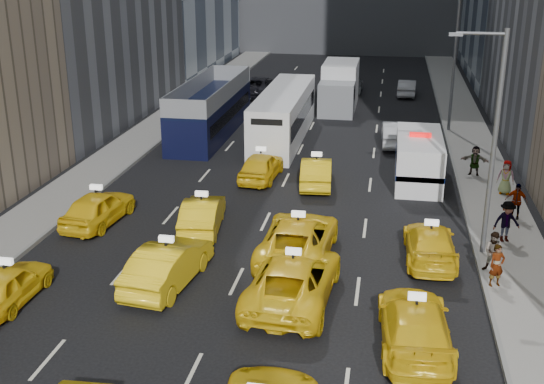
% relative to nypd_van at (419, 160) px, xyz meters
% --- Properties ---
extents(sidewalk_west, '(3.00, 90.00, 0.15)m').
position_rel_nypd_van_xyz_m(sidewalk_west, '(-17.45, 3.94, -1.12)').
color(sidewalk_west, gray).
rests_on(sidewalk_west, ground).
extents(sidewalk_east, '(3.00, 90.00, 0.15)m').
position_rel_nypd_van_xyz_m(sidewalk_east, '(3.55, 3.94, -1.12)').
color(sidewalk_east, gray).
rests_on(sidewalk_east, ground).
extents(curb_west, '(0.15, 90.00, 0.18)m').
position_rel_nypd_van_xyz_m(curb_west, '(-16.00, 3.94, -1.10)').
color(curb_west, slate).
rests_on(curb_west, ground).
extents(curb_east, '(0.15, 90.00, 0.18)m').
position_rel_nypd_van_xyz_m(curb_east, '(2.10, 3.94, -1.10)').
color(curb_east, slate).
rests_on(curb_east, ground).
extents(streetlight_near, '(2.15, 0.22, 9.00)m').
position_rel_nypd_van_xyz_m(streetlight_near, '(2.24, -9.06, 3.73)').
color(streetlight_near, '#595B60').
rests_on(streetlight_near, ground).
extents(streetlight_far, '(2.15, 0.22, 9.00)m').
position_rel_nypd_van_xyz_m(streetlight_far, '(2.24, 10.94, 3.73)').
color(streetlight_far, '#595B60').
rests_on(streetlight_far, ground).
extents(taxi_8, '(1.68, 4.05, 1.37)m').
position_rel_nypd_van_xyz_m(taxi_8, '(-14.41, -16.00, -0.51)').
color(taxi_8, yellow).
rests_on(taxi_8, ground).
extents(taxi_9, '(2.29, 5.05, 1.61)m').
position_rel_nypd_van_xyz_m(taxi_9, '(-9.37, -13.72, -0.39)').
color(taxi_9, yellow).
rests_on(taxi_9, ground).
extents(taxi_10, '(3.10, 6.14, 1.66)m').
position_rel_nypd_van_xyz_m(taxi_10, '(-4.66, -14.12, -0.36)').
color(taxi_10, yellow).
rests_on(taxi_10, ground).
extents(taxi_11, '(2.44, 5.37, 1.52)m').
position_rel_nypd_van_xyz_m(taxi_11, '(-0.53, -16.41, -0.43)').
color(taxi_11, yellow).
rests_on(taxi_11, ground).
extents(taxi_12, '(2.25, 4.64, 1.53)m').
position_rel_nypd_van_xyz_m(taxi_12, '(-14.30, -8.60, -0.43)').
color(taxi_12, yellow).
rests_on(taxi_12, ground).
extents(taxi_13, '(2.11, 4.63, 1.47)m').
position_rel_nypd_van_xyz_m(taxi_13, '(-9.50, -8.48, -0.46)').
color(taxi_13, yellow).
rests_on(taxi_13, ground).
extents(taxi_14, '(2.92, 5.99, 1.64)m').
position_rel_nypd_van_xyz_m(taxi_14, '(-4.98, -10.55, -0.37)').
color(taxi_14, yellow).
rests_on(taxi_14, ground).
extents(taxi_15, '(2.09, 4.82, 1.38)m').
position_rel_nypd_van_xyz_m(taxi_15, '(0.21, -9.91, -0.50)').
color(taxi_15, yellow).
rests_on(taxi_15, ground).
extents(taxi_16, '(2.03, 4.47, 1.49)m').
position_rel_nypd_van_xyz_m(taxi_16, '(-8.27, -1.18, -0.45)').
color(taxi_16, yellow).
rests_on(taxi_16, ground).
extents(taxi_17, '(1.94, 4.59, 1.47)m').
position_rel_nypd_van_xyz_m(taxi_17, '(-5.25, -1.61, -0.45)').
color(taxi_17, yellow).
rests_on(taxi_17, ground).
extents(nypd_van, '(2.87, 6.30, 2.63)m').
position_rel_nypd_van_xyz_m(nypd_van, '(0.00, 0.00, 0.00)').
color(nypd_van, white).
rests_on(nypd_van, ground).
extents(double_decker, '(4.07, 12.45, 3.56)m').
position_rel_nypd_van_xyz_m(double_decker, '(-13.32, 7.59, 0.57)').
color(double_decker, black).
rests_on(double_decker, ground).
extents(city_bus, '(3.68, 12.51, 3.19)m').
position_rel_nypd_van_xyz_m(city_bus, '(-8.36, 7.17, 0.39)').
color(city_bus, white).
rests_on(city_bus, ground).
extents(box_truck, '(2.71, 7.58, 3.45)m').
position_rel_nypd_van_xyz_m(box_truck, '(-5.55, 16.82, 0.51)').
color(box_truck, silver).
rests_on(box_truck, ground).
extents(misc_car_0, '(1.80, 4.69, 1.52)m').
position_rel_nypd_van_xyz_m(misc_car_0, '(-1.22, 6.97, -0.43)').
color(misc_car_0, '#B6B8BE').
rests_on(misc_car_0, ground).
extents(misc_car_1, '(3.08, 6.11, 1.66)m').
position_rel_nypd_van_xyz_m(misc_car_1, '(-12.43, 20.34, -0.36)').
color(misc_car_1, black).
rests_on(misc_car_1, ground).
extents(misc_car_2, '(1.94, 4.61, 1.33)m').
position_rel_nypd_van_xyz_m(misc_car_2, '(-5.00, 23.41, -0.53)').
color(misc_car_2, slate).
rests_on(misc_car_2, ground).
extents(misc_car_3, '(1.89, 4.20, 1.40)m').
position_rel_nypd_van_xyz_m(misc_car_3, '(-9.72, 22.20, -0.49)').
color(misc_car_3, black).
rests_on(misc_car_3, ground).
extents(misc_car_4, '(1.65, 4.24, 1.38)m').
position_rel_nypd_van_xyz_m(misc_car_4, '(-0.30, 22.59, -0.50)').
color(misc_car_4, '#929399').
rests_on(misc_car_4, ground).
extents(pedestrian_0, '(0.69, 0.58, 1.60)m').
position_rel_nypd_van_xyz_m(pedestrian_0, '(2.46, -12.05, -0.24)').
color(pedestrian_0, gray).
rests_on(pedestrian_0, sidewalk_east).
extents(pedestrian_1, '(0.89, 0.70, 1.61)m').
position_rel_nypd_van_xyz_m(pedestrian_1, '(2.51, -10.92, -0.23)').
color(pedestrian_1, gray).
rests_on(pedestrian_1, sidewalk_east).
extents(pedestrian_2, '(1.23, 0.78, 1.77)m').
position_rel_nypd_van_xyz_m(pedestrian_2, '(3.39, -7.82, -0.16)').
color(pedestrian_2, gray).
rests_on(pedestrian_2, sidewalk_east).
extents(pedestrian_3, '(1.05, 0.67, 1.65)m').
position_rel_nypd_van_xyz_m(pedestrian_3, '(4.21, -5.05, -0.21)').
color(pedestrian_3, gray).
rests_on(pedestrian_3, sidewalk_east).
extents(pedestrian_4, '(0.94, 0.68, 1.72)m').
position_rel_nypd_van_xyz_m(pedestrian_4, '(4.22, -1.70, -0.18)').
color(pedestrian_4, gray).
rests_on(pedestrian_4, sidewalk_east).
extents(pedestrian_5, '(1.54, 0.76, 1.60)m').
position_rel_nypd_van_xyz_m(pedestrian_5, '(3.03, 1.14, -0.24)').
color(pedestrian_5, gray).
rests_on(pedestrian_5, sidewalk_east).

